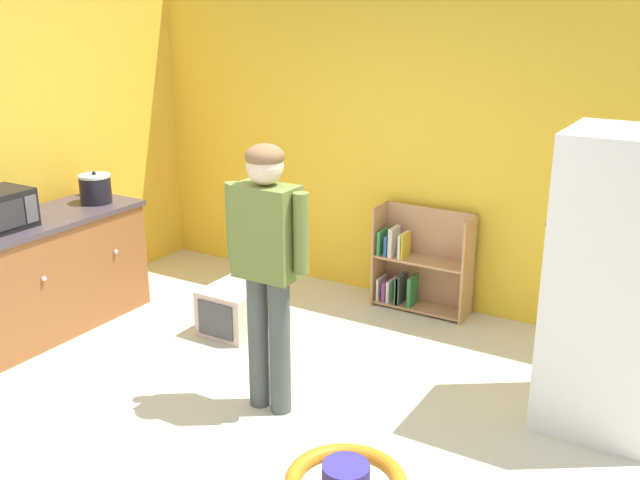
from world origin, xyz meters
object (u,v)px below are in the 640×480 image
kitchen_counter (17,284)px  standing_person (267,254)px  refrigerator (616,284)px  orange_cup (85,190)px  pet_carrier (237,308)px  teal_cup (15,210)px  crock_pot (95,189)px  bookshelf (418,266)px

kitchen_counter → standing_person: standing_person is taller
refrigerator → orange_cup: bearing=-177.8°
pet_carrier → orange_cup: 1.68m
orange_cup → teal_cup: 0.72m
kitchen_counter → crock_pot: size_ratio=8.21×
kitchen_counter → refrigerator: bearing=15.2°
standing_person → teal_cup: bearing=179.3°
pet_carrier → orange_cup: bearing=-177.1°
kitchen_counter → pet_carrier: kitchen_counter is taller
bookshelf → orange_cup: bearing=-154.6°
bookshelf → orange_cup: (-2.52, -1.19, 0.58)m
teal_cup → kitchen_counter: bearing=-47.1°
crock_pot → orange_cup: crock_pot is taller
refrigerator → pet_carrier: (-2.68, -0.09, -0.71)m
standing_person → crock_pot: standing_person is taller
pet_carrier → kitchen_counter: bearing=-142.2°
teal_cup → crock_pot: bearing=69.8°
kitchen_counter → teal_cup: (-0.18, 0.19, 0.50)m
kitchen_counter → refrigerator: refrigerator is taller
teal_cup → refrigerator: bearing=12.0°
kitchen_counter → pet_carrier: (1.28, 0.99, -0.27)m
pet_carrier → teal_cup: teal_cup is taller
kitchen_counter → orange_cup: (-0.22, 0.91, 0.50)m
kitchen_counter → teal_cup: teal_cup is taller
refrigerator → teal_cup: size_ratio=18.74×
standing_person → orange_cup: standing_person is taller
kitchen_counter → bookshelf: kitchen_counter is taller
kitchen_counter → refrigerator: size_ratio=1.19×
standing_person → pet_carrier: bearing=136.7°
refrigerator → pet_carrier: refrigerator is taller
kitchen_counter → crock_pot: bearing=87.1°
refrigerator → standing_person: refrigerator is taller
orange_cup → teal_cup: (0.04, -0.72, 0.00)m
refrigerator → standing_person: size_ratio=1.06×
refrigerator → crock_pot: (-3.92, -0.28, 0.13)m
standing_person → crock_pot: 2.20m
standing_person → pet_carrier: (-0.87, 0.82, -0.85)m
standing_person → teal_cup: size_ratio=17.70×
bookshelf → teal_cup: teal_cup is taller
kitchen_counter → crock_pot: 0.97m
kitchen_counter → teal_cup: bearing=132.9°
orange_cup → crock_pot: bearing=-24.6°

